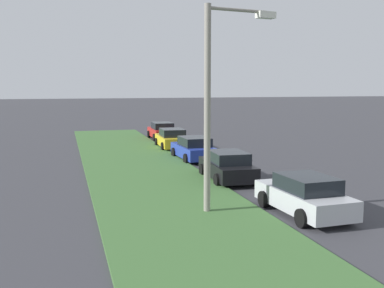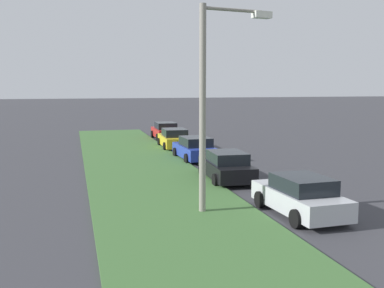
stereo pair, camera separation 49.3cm
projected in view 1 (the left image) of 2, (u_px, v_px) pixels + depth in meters
grass_median at (175, 206)px, 17.85m from camera, size 60.00×6.00×0.12m
parked_car_silver at (304, 196)px, 16.83m from camera, size 4.40×2.21×1.47m
parked_car_black at (227, 166)px, 22.80m from camera, size 4.36×2.14×1.47m
parked_car_blue at (194, 149)px, 28.97m from camera, size 4.37×2.15×1.47m
parked_car_yellow at (172, 139)px, 34.25m from camera, size 4.35×2.12×1.47m
parked_car_red at (162, 131)px, 39.92m from camera, size 4.31×2.04×1.47m
streetlight at (216, 94)px, 16.62m from camera, size 0.77×2.86×7.50m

